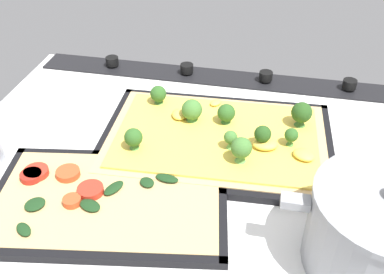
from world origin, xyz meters
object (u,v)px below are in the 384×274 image
(baking_tray_front, at_px, (216,142))
(baking_tray_back, at_px, (109,202))
(broccoli_pizza, at_px, (219,135))
(cooking_pot, at_px, (384,232))
(veggie_pizza_back, at_px, (104,197))

(baking_tray_front, relative_size, baking_tray_back, 1.08)
(baking_tray_back, bearing_deg, broccoli_pizza, -126.93)
(cooking_pot, bearing_deg, baking_tray_front, -41.33)
(baking_tray_front, distance_m, baking_tray_back, 0.22)
(cooking_pot, bearing_deg, baking_tray_back, -4.94)
(veggie_pizza_back, bearing_deg, cooking_pot, 175.01)
(baking_tray_front, height_order, baking_tray_back, same)
(baking_tray_back, bearing_deg, cooking_pot, 175.06)
(baking_tray_front, xyz_separation_m, baking_tray_back, (0.13, 0.18, 0.00))
(broccoli_pizza, distance_m, baking_tray_back, 0.22)
(baking_tray_back, bearing_deg, veggie_pizza_back, -7.28)
(baking_tray_front, xyz_separation_m, cooking_pot, (-0.24, 0.21, 0.05))
(baking_tray_back, height_order, cooking_pot, cooking_pot)
(baking_tray_front, height_order, cooking_pot, cooking_pot)
(cooking_pot, bearing_deg, broccoli_pizza, -42.09)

